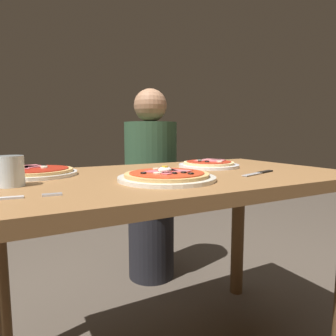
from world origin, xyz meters
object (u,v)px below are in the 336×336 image
Objects in this scene: pizza_across_right at (35,172)px; fork at (20,197)px; knife at (260,173)px; dining_table at (173,207)px; water_glass_near at (10,173)px; pizza_across_left at (209,164)px; diner_person at (151,190)px; pizza_foreground at (167,176)px.

fork is (-0.06, -0.38, -0.01)m from pizza_across_right.
knife is (0.79, 0.04, 0.00)m from fork.
dining_table is 0.55m from water_glass_near.
pizza_across_right is at bearing 81.49° from fork.
pizza_across_left is 0.64m from diner_person.
fork reaches higher than dining_table.
diner_person is (-0.00, 0.60, -0.22)m from pizza_across_left.
diner_person is (0.24, 0.72, -0.08)m from dining_table.
dining_table is 4.59× the size of pizza_across_right.
pizza_across_right is at bearing 69.80° from water_glass_near.
water_glass_near is (-0.07, -0.20, 0.02)m from pizza_across_right.
dining_table is at bearing -154.55° from pizza_across_left.
pizza_across_left is at bearing -6.01° from pizza_across_right.
water_glass_near is at bearing 170.51° from knife.
pizza_foreground is 0.47m from pizza_across_right.
fork is at bearing -84.68° from water_glass_near.
diner_person is (0.76, 0.73, -0.24)m from water_glass_near.
dining_table is 6.74× the size of knife.
pizza_across_right is at bearing 155.51° from knife.
dining_table is 8.19× the size of fork.
dining_table is 4.18× the size of pizza_foreground.
knife is 0.89m from diner_person.
knife is at bearing -80.87° from pizza_across_left.
pizza_across_left and pizza_across_right have the same top height.
knife is at bearing -4.34° from pizza_foreground.
pizza_across_right is 1.47× the size of knife.
pizza_across_right is at bearing 139.71° from pizza_foreground.
water_glass_near is 0.54× the size of fork.
dining_table is 0.76m from diner_person.
dining_table is 0.34m from knife.
diner_person reaches higher than fork.
pizza_across_right is 0.24× the size of diner_person.
fork is at bearing -159.35° from dining_table.
pizza_across_left reaches higher than dining_table.
diner_person is at bearing 50.67° from fork.
diner_person is (0.74, 0.91, -0.21)m from fork.
fork is (-0.51, -0.19, 0.13)m from dining_table.
pizza_foreground reaches higher than fork.
pizza_across_right reaches higher than knife.
dining_table is 0.30m from pizza_across_left.
pizza_foreground is at bearing -40.29° from pizza_across_right.
water_glass_near reaches higher than fork.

